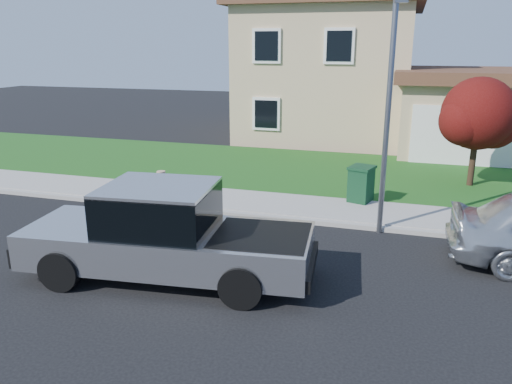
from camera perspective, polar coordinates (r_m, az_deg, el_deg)
ground at (r=11.45m, az=-5.05°, el=-7.54°), size 80.00×80.00×0.00m
curb at (r=13.73m, az=3.31°, el=-3.09°), size 40.00×0.20×0.12m
sidewalk at (r=14.74m, az=4.31°, el=-1.66°), size 40.00×2.00×0.15m
lawn at (r=19.00m, az=7.26°, el=2.33°), size 40.00×7.00×0.10m
house at (r=26.25m, az=11.19°, el=12.94°), size 14.00×11.30×6.85m
pickup_truck at (r=10.36m, az=-10.20°, el=-4.90°), size 6.17×2.62×1.97m
woman at (r=12.47m, az=-10.59°, el=-1.71°), size 0.60×0.42×1.73m
ornamental_tree at (r=17.91m, az=24.16°, el=7.81°), size 2.61×2.36×3.59m
trash_bin at (r=15.14m, az=11.92°, el=0.95°), size 0.84×0.91×1.07m
street_lamp at (r=12.47m, az=14.95°, el=9.60°), size 0.35×0.75×5.75m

